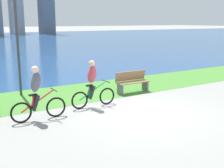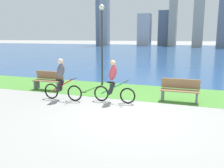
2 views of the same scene
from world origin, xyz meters
The scene contains 9 objects.
ground_plane centered at (0.00, 0.00, 0.00)m, with size 300.00×300.00×0.00m, color gray.
grass_strip_bayside centered at (0.00, 3.59, 0.00)m, with size 120.00×3.28×0.01m, color #478433.
bay_water_surface centered at (0.00, 39.04, 0.00)m, with size 300.00×67.63×0.00m, color navy.
cyclist_lead centered at (-1.08, 1.45, 0.83)m, with size 1.72×0.52×1.66m.
cyclist_trailing centered at (-3.17, 1.08, 0.84)m, with size 1.73×0.52×1.69m.
bench_near_path centered at (1.35, 2.46, 0.45)m, with size 1.50×0.47×0.90m.
bench_far_along_path centered at (-4.82, 2.56, 0.45)m, with size 1.50×0.47×0.90m.
lamppost_tall centered at (-2.80, 4.50, 2.69)m, with size 0.28×0.28×4.14m.
city_skyline_far_shore centered at (-0.80, 63.41, 9.88)m, with size 47.30×10.96×26.11m.
Camera 2 is at (2.03, -7.24, 2.53)m, focal length 38.82 mm.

